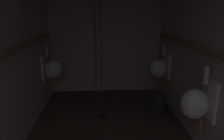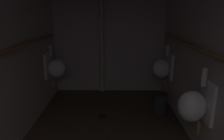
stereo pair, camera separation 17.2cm
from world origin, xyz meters
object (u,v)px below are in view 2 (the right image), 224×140
(urinal_right_mid, at_px, (194,105))
(standpipe_back_wall, at_px, (101,34))
(urinal_left_mid, at_px, (56,68))
(floor_drain, at_px, (102,116))
(waste_bin, at_px, (160,104))
(urinal_right_far, at_px, (162,68))

(urinal_right_mid, bearing_deg, standpipe_back_wall, 118.57)
(urinal_left_mid, height_order, floor_drain, urinal_left_mid)
(urinal_right_mid, bearing_deg, floor_drain, 137.44)
(urinal_right_mid, xyz_separation_m, standpipe_back_wall, (-1.09, 2.00, 0.53))
(urinal_right_mid, height_order, waste_bin, urinal_right_mid)
(urinal_left_mid, height_order, urinal_right_far, same)
(urinal_right_far, height_order, waste_bin, urinal_right_far)
(urinal_right_far, relative_size, waste_bin, 2.12)
(standpipe_back_wall, xyz_separation_m, floor_drain, (0.06, -1.05, -1.17))
(urinal_left_mid, relative_size, urinal_right_mid, 1.00)
(urinal_right_mid, bearing_deg, waste_bin, 96.47)
(standpipe_back_wall, relative_size, waste_bin, 6.45)
(urinal_right_far, xyz_separation_m, waste_bin, (-0.11, -0.47, -0.46))
(waste_bin, bearing_deg, urinal_right_far, 76.25)
(urinal_right_mid, distance_m, floor_drain, 1.53)
(urinal_right_far, distance_m, floor_drain, 1.32)
(urinal_left_mid, xyz_separation_m, urinal_right_mid, (1.88, -1.50, 0.00))
(urinal_left_mid, bearing_deg, urinal_right_far, -0.59)
(urinal_left_mid, height_order, urinal_right_mid, same)
(urinal_left_mid, distance_m, urinal_right_mid, 2.40)
(urinal_left_mid, height_order, waste_bin, urinal_left_mid)
(urinal_left_mid, bearing_deg, urinal_right_mid, -38.67)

